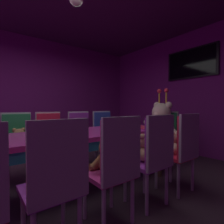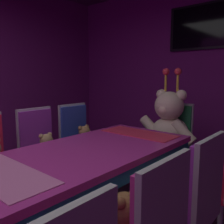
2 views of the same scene
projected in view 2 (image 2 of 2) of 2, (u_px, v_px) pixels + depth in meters
The scene contains 12 objects.
wall_back at pixel (207, 71), 3.78m from camera, with size 5.20×0.12×2.80m, color #721E72.
banquet_table at pixel (5, 187), 1.50m from camera, with size 0.90×3.32×0.75m.
chair_left_4 at pixel (39, 144), 2.68m from camera, with size 0.42×0.41×0.98m.
teddy_left_4 at pixel (47, 148), 2.59m from camera, with size 0.23×0.29×0.28m.
chair_left_5 at pixel (77, 136), 3.05m from camera, with size 0.42×0.41×0.98m.
teddy_left_5 at pixel (85, 139), 2.96m from camera, with size 0.23×0.30×0.29m.
chair_right_4 at pixel (195, 197), 1.51m from camera, with size 0.42×0.41×0.98m.
teddy_right_4 at pixel (173, 190), 1.60m from camera, with size 0.26×0.33×0.32m.
teddy_right_5 at pixel (206, 168), 2.00m from camera, with size 0.24×0.32×0.30m.
throne_chair at pixel (174, 134), 3.15m from camera, with size 0.41×0.42×0.98m.
king_teddy_bear at pixel (168, 123), 3.00m from camera, with size 0.75×0.58×0.96m.
wall_tv at pixel (207, 26), 3.62m from camera, with size 1.15×0.06×0.66m.
Camera 2 is at (1.42, -0.64, 1.33)m, focal length 39.69 mm.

